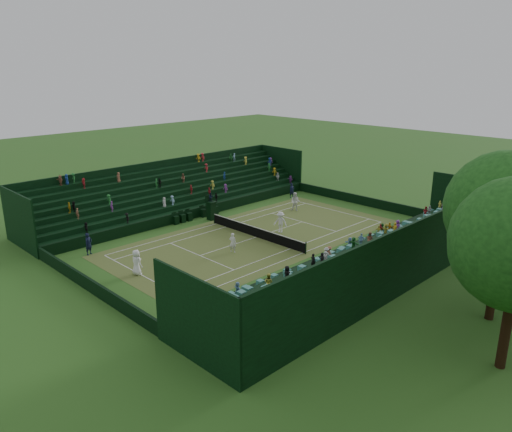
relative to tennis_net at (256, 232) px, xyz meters
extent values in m
plane|color=#306720|center=(0.00, 0.00, -0.53)|extent=(160.00, 160.00, 0.00)
cube|color=#356521|center=(0.00, 0.00, -0.52)|extent=(12.97, 26.77, 0.01)
cube|color=black|center=(0.00, 15.88, -0.03)|extent=(17.17, 0.20, 1.00)
cube|color=black|center=(0.00, -15.88, -0.03)|extent=(17.17, 0.20, 1.00)
cube|color=black|center=(8.48, 0.00, -0.03)|extent=(0.20, 31.77, 1.00)
cube|color=black|center=(-8.48, 0.00, -0.03)|extent=(0.20, 31.77, 1.00)
cube|color=black|center=(8.98, 0.00, -0.03)|extent=(0.80, 32.00, 1.00)
cube|color=black|center=(9.79, 0.00, 0.20)|extent=(0.80, 32.00, 1.45)
cube|color=black|center=(10.58, 0.00, 0.42)|extent=(0.80, 32.00, 1.90)
cube|color=black|center=(11.38, 0.00, 0.65)|extent=(0.80, 32.00, 2.35)
cube|color=black|center=(12.18, 0.00, 0.87)|extent=(0.80, 32.00, 2.80)
cube|color=black|center=(12.98, 0.00, 1.10)|extent=(0.80, 32.00, 3.25)
cube|color=black|center=(13.79, 0.00, 1.32)|extent=(0.80, 32.00, 3.70)
cube|color=black|center=(14.59, 0.00, 1.55)|extent=(0.80, 32.00, 4.15)
cube|color=black|center=(15.08, 0.00, 1.92)|extent=(0.20, 32.00, 4.90)
cube|color=black|center=(-8.98, 0.00, -0.03)|extent=(0.80, 32.00, 1.00)
cube|color=black|center=(-9.79, 0.00, 0.20)|extent=(0.80, 32.00, 1.45)
cube|color=black|center=(-10.58, 0.00, 0.42)|extent=(0.80, 32.00, 1.90)
cube|color=black|center=(-11.38, 0.00, 0.65)|extent=(0.80, 32.00, 2.35)
cube|color=black|center=(-12.18, 0.00, 0.87)|extent=(0.80, 32.00, 2.80)
cube|color=black|center=(-12.98, 0.00, 1.10)|extent=(0.80, 32.00, 3.25)
cube|color=black|center=(-13.79, 0.00, 1.32)|extent=(0.80, 32.00, 3.70)
cube|color=black|center=(-14.59, 0.00, 1.55)|extent=(0.80, 32.00, 4.15)
cube|color=black|center=(-15.08, 0.00, 1.92)|extent=(0.20, 32.00, 4.90)
cylinder|color=black|center=(-5.79, 0.00, 0.00)|extent=(0.10, 0.10, 1.06)
cylinder|color=black|center=(5.79, 0.00, 0.00)|extent=(0.10, 0.10, 1.06)
cube|color=black|center=(0.00, 0.00, -0.07)|extent=(11.57, 0.02, 0.86)
cube|color=white|center=(0.00, 0.00, 0.40)|extent=(11.57, 0.04, 0.07)
cylinder|color=black|center=(23.01, -5.10, 1.28)|extent=(0.50, 0.50, 3.61)
cylinder|color=black|center=(20.61, -0.33, 1.34)|extent=(0.50, 0.50, 3.74)
sphere|color=#154313|center=(20.61, -0.33, 6.42)|extent=(6.84, 6.84, 6.84)
cube|color=black|center=(-6.90, 0.57, 0.36)|extent=(0.69, 0.69, 1.77)
cube|color=black|center=(-6.90, 0.57, 1.29)|extent=(0.88, 0.88, 0.10)
cube|color=black|center=(-7.25, 0.57, 1.63)|extent=(0.08, 0.88, 0.69)
imported|color=black|center=(-6.90, 0.57, 1.80)|extent=(0.49, 0.54, 0.91)
cube|color=black|center=(-8.19, -2.83, -0.12)|extent=(0.51, 0.51, 0.81)
cube|color=black|center=(-8.45, -2.83, 0.39)|extent=(0.06, 0.51, 0.51)
cube|color=black|center=(-8.19, -2.03, -0.12)|extent=(0.51, 0.51, 0.81)
cube|color=black|center=(-8.45, -2.03, 0.39)|extent=(0.06, 0.51, 0.51)
cube|color=black|center=(-8.19, -1.23, -0.12)|extent=(0.51, 0.51, 0.81)
cube|color=black|center=(-8.45, -1.23, 0.39)|extent=(0.06, 0.51, 0.51)
cube|color=black|center=(-8.19, 0.57, -0.12)|extent=(0.51, 0.51, 0.81)
cube|color=black|center=(-8.45, 0.57, 0.39)|extent=(0.06, 0.51, 0.51)
cube|color=black|center=(-8.19, 1.37, -0.12)|extent=(0.51, 0.51, 0.81)
cube|color=black|center=(-8.45, 1.37, 0.39)|extent=(0.06, 0.51, 0.51)
cube|color=black|center=(-8.19, 2.17, -0.12)|extent=(0.51, 0.51, 0.81)
cube|color=black|center=(-8.45, 2.17, 0.39)|extent=(0.06, 0.51, 0.51)
imported|color=white|center=(-0.29, -12.03, 0.44)|extent=(1.02, 0.74, 1.94)
imported|color=silver|center=(1.27, -3.95, 0.31)|extent=(0.72, 0.60, 1.68)
imported|color=white|center=(-3.07, 8.86, 0.47)|extent=(1.19, 1.08, 1.99)
imported|color=white|center=(0.57, 2.59, 0.46)|extent=(1.45, 1.13, 1.97)
imported|color=black|center=(-6.96, 12.72, 0.33)|extent=(0.55, 0.70, 1.71)
imported|color=black|center=(-6.57, -12.63, 0.39)|extent=(0.63, 0.77, 1.83)
camera|label=1|loc=(30.00, -29.66, 14.41)|focal=35.00mm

